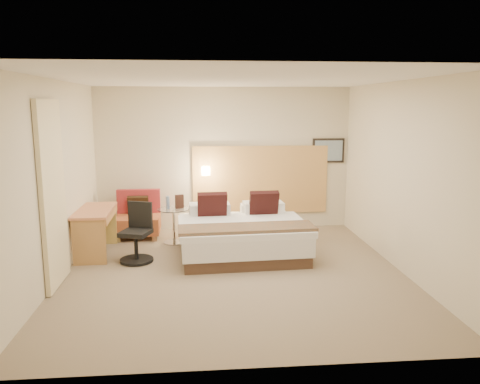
{
  "coord_description": "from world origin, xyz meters",
  "views": [
    {
      "loc": [
        -0.47,
        -6.36,
        2.34
      ],
      "look_at": [
        0.16,
        0.78,
        1.03
      ],
      "focal_mm": 35.0,
      "sensor_mm": 36.0,
      "label": 1
    }
  ],
  "objects": [
    {
      "name": "wall_left",
      "position": [
        -2.41,
        0.0,
        1.35
      ],
      "size": [
        0.02,
        5.0,
        2.7
      ],
      "primitive_type": "cube",
      "color": "beige",
      "rests_on": "floor"
    },
    {
      "name": "lamp_shade",
      "position": [
        -0.35,
        2.36,
        1.15
      ],
      "size": [
        0.15,
        0.15,
        0.15
      ],
      "primitive_type": "cube",
      "color": "#FDEBC5",
      "rests_on": "wall_back"
    },
    {
      "name": "bottle_a",
      "position": [
        -1.02,
        1.58,
        0.72
      ],
      "size": [
        0.08,
        0.08,
        0.22
      ],
      "primitive_type": "cylinder",
      "rotation": [
        0.0,
        0.0,
        0.32
      ],
      "color": "#7992BC",
      "rests_on": "side_table"
    },
    {
      "name": "art_frame",
      "position": [
        2.02,
        2.48,
        1.5
      ],
      "size": [
        0.62,
        0.03,
        0.47
      ],
      "primitive_type": "cube",
      "color": "black",
      "rests_on": "wall_back"
    },
    {
      "name": "desk",
      "position": [
        -2.11,
        1.05,
        0.58
      ],
      "size": [
        0.57,
        1.19,
        0.73
      ],
      "color": "#C2734C",
      "rests_on": "floor"
    },
    {
      "name": "ceiling",
      "position": [
        0.0,
        0.0,
        2.71
      ],
      "size": [
        4.8,
        5.0,
        0.02
      ],
      "primitive_type": "cube",
      "color": "white",
      "rests_on": "floor"
    },
    {
      "name": "wall_right",
      "position": [
        2.41,
        0.0,
        1.35
      ],
      "size": [
        0.02,
        5.0,
        2.7
      ],
      "primitive_type": "cube",
      "color": "beige",
      "rests_on": "floor"
    },
    {
      "name": "lamp_arm",
      "position": [
        -0.35,
        2.42,
        1.15
      ],
      "size": [
        0.02,
        0.12,
        0.02
      ],
      "primitive_type": "cylinder",
      "rotation": [
        1.57,
        0.0,
        0.0
      ],
      "color": "silver",
      "rests_on": "wall_back"
    },
    {
      "name": "floor",
      "position": [
        0.0,
        0.0,
        -0.01
      ],
      "size": [
        4.8,
        5.0,
        0.02
      ],
      "primitive_type": "cube",
      "color": "#7E6C55",
      "rests_on": "ground"
    },
    {
      "name": "art_canvas",
      "position": [
        2.02,
        2.46,
        1.5
      ],
      "size": [
        0.54,
        0.01,
        0.39
      ],
      "primitive_type": "cube",
      "color": "#778FA4",
      "rests_on": "wall_back"
    },
    {
      "name": "wall_back",
      "position": [
        0.0,
        2.51,
        1.35
      ],
      "size": [
        4.8,
        0.02,
        2.7
      ],
      "primitive_type": "cube",
      "color": "beige",
      "rests_on": "floor"
    },
    {
      "name": "lounge_chair",
      "position": [
        -1.6,
        2.04,
        0.33
      ],
      "size": [
        0.8,
        0.7,
        0.83
      ],
      "color": "#997F48",
      "rests_on": "floor"
    },
    {
      "name": "wall_front",
      "position": [
        0.0,
        -2.51,
        1.35
      ],
      "size": [
        4.8,
        0.02,
        2.7
      ],
      "primitive_type": "cube",
      "color": "beige",
      "rests_on": "floor"
    },
    {
      "name": "desk_chair",
      "position": [
        -1.43,
        0.64,
        0.37
      ],
      "size": [
        0.64,
        0.64,
        0.89
      ],
      "color": "black",
      "rests_on": "floor"
    },
    {
      "name": "menu_folder",
      "position": [
        -0.82,
        1.58,
        0.73
      ],
      "size": [
        0.15,
        0.1,
        0.24
      ],
      "primitive_type": "cube",
      "rotation": [
        0.0,
        0.0,
        0.32
      ],
      "color": "#3D2219",
      "rests_on": "side_table"
    },
    {
      "name": "curtain",
      "position": [
        -2.36,
        -0.25,
        1.22
      ],
      "size": [
        0.06,
        0.9,
        2.42
      ],
      "primitive_type": "cube",
      "color": "beige",
      "rests_on": "wall_left"
    },
    {
      "name": "side_table",
      "position": [
        -0.93,
        1.56,
        0.34
      ],
      "size": [
        0.69,
        0.69,
        0.61
      ],
      "color": "silver",
      "rests_on": "floor"
    },
    {
      "name": "headboard_panel",
      "position": [
        0.7,
        2.47,
        0.95
      ],
      "size": [
        2.6,
        0.04,
        1.3
      ],
      "primitive_type": "cube",
      "color": "tan",
      "rests_on": "wall_back"
    },
    {
      "name": "bed",
      "position": [
        0.18,
        0.92,
        0.31
      ],
      "size": [
        2.07,
        2.03,
        0.97
      ],
      "color": "#442E22",
      "rests_on": "floor"
    }
  ]
}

